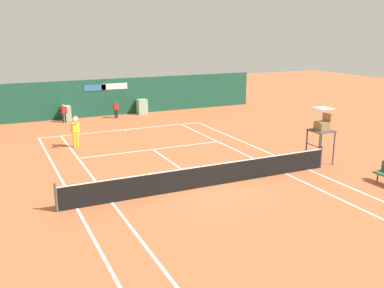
% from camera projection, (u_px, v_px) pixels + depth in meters
% --- Properties ---
extents(ground_plane, '(80.00, 80.00, 0.01)m').
position_uv_depth(ground_plane, '(200.00, 182.00, 18.52)').
color(ground_plane, '#BC6038').
extents(tennis_net, '(12.10, 0.10, 1.07)m').
position_uv_depth(tennis_net, '(207.00, 175.00, 17.89)').
color(tennis_net, '#4C4C51').
rests_on(tennis_net, ground_plane).
extents(sponsor_back_wall, '(25.00, 1.02, 2.74)m').
position_uv_depth(sponsor_back_wall, '(103.00, 98.00, 32.53)').
color(sponsor_back_wall, '#194C38').
rests_on(sponsor_back_wall, ground_plane).
extents(umpire_chair, '(1.00, 1.00, 2.73)m').
position_uv_depth(umpire_chair, '(322.00, 128.00, 20.71)').
color(umpire_chair, '#47474C').
rests_on(umpire_chair, ground_plane).
extents(player_on_baseline, '(0.52, 0.82, 1.87)m').
position_uv_depth(player_on_baseline, '(75.00, 130.00, 23.81)').
color(player_on_baseline, yellow).
rests_on(player_on_baseline, ground_plane).
extents(ball_kid_centre_post, '(0.42, 0.20, 1.25)m').
position_uv_depth(ball_kid_centre_post, '(116.00, 108.00, 31.80)').
color(ball_kid_centre_post, black).
rests_on(ball_kid_centre_post, ground_plane).
extents(ball_kid_right_post, '(0.43, 0.18, 1.28)m').
position_uv_depth(ball_kid_right_post, '(64.00, 112.00, 30.26)').
color(ball_kid_right_post, black).
rests_on(ball_kid_right_post, ground_plane).
extents(tennis_ball_near_service_line, '(0.07, 0.07, 0.07)m').
position_uv_depth(tennis_ball_near_service_line, '(126.00, 143.00, 24.80)').
color(tennis_ball_near_service_line, '#CCE033').
rests_on(tennis_ball_near_service_line, ground_plane).
extents(tennis_ball_mid_court, '(0.07, 0.07, 0.07)m').
position_uv_depth(tennis_ball_mid_court, '(209.00, 148.00, 23.80)').
color(tennis_ball_mid_court, '#CCE033').
rests_on(tennis_ball_mid_court, ground_plane).
extents(tennis_ball_by_sideline, '(0.07, 0.07, 0.07)m').
position_uv_depth(tennis_ball_by_sideline, '(237.00, 166.00, 20.63)').
color(tennis_ball_by_sideline, '#CCE033').
rests_on(tennis_ball_by_sideline, ground_plane).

